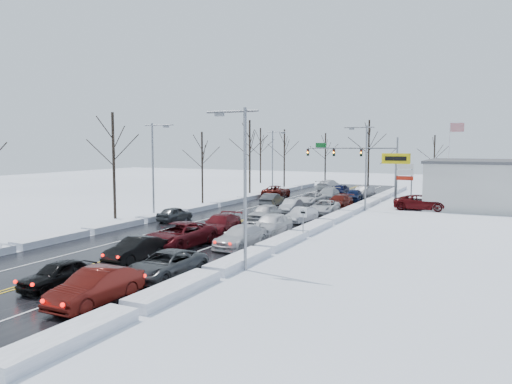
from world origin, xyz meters
The scene contains 46 objects.
ground centered at (0.00, 0.00, 0.00)m, with size 160.00×160.00×0.00m, color white.
road_surface centered at (0.00, 2.00, 0.01)m, with size 14.00×84.00×0.01m, color black.
snow_bank_left centered at (-7.60, 2.00, 0.00)m, with size 1.45×72.00×0.50m, color white.
snow_bank_right centered at (7.60, 2.00, 0.00)m, with size 1.45×72.00×0.50m, color white.
traffic_signal_mast centered at (3.45, 27.99, 5.48)m, with size 13.28×0.39×8.00m.
tires_plus_sign centered at (10.50, 15.99, 4.99)m, with size 3.20×0.34×6.00m.
used_vehicles_sign centered at (10.50, 22.00, 3.32)m, with size 2.20×0.22×4.65m.
speed_limit_sign centered at (8.20, -8.00, 1.63)m, with size 0.55×0.09×2.35m.
flagpole centered at (15.17, 30.00, 5.93)m, with size 1.87×1.20×10.00m.
streetlight_se centered at (8.30, -18.00, 5.31)m, with size 3.20×0.25×9.00m.
streetlight_ne centered at (8.30, 10.00, 5.31)m, with size 3.20×0.25×9.00m.
streetlight_sw centered at (-8.30, -4.00, 5.31)m, with size 3.20×0.25×9.00m.
streetlight_nw centered at (-8.30, 24.00, 5.31)m, with size 3.20×0.25×9.00m.
tree_left_b centered at (-11.50, -6.00, 6.99)m, with size 4.00×4.00×10.00m.
tree_left_c centered at (-10.50, 8.00, 5.94)m, with size 3.40×3.40×8.50m.
tree_left_d centered at (-11.20, 22.00, 7.33)m, with size 4.20×4.20×10.50m.
tree_left_e centered at (-10.80, 34.00, 6.64)m, with size 3.80×3.80×9.50m.
tree_far_a centered at (-18.00, 40.00, 6.99)m, with size 4.00×4.00×10.00m.
tree_far_b centered at (-6.00, 41.00, 6.29)m, with size 3.60×3.60×9.00m.
tree_far_c centered at (2.00, 39.00, 7.68)m, with size 4.40×4.40×11.00m.
tree_far_d centered at (12.00, 40.50, 5.94)m, with size 3.40×3.40×8.50m.
queued_car_0 centered at (1.90, -25.10, 0.00)m, with size 1.61×4.00×1.36m, color black.
queued_car_1 centered at (1.60, -18.95, 0.00)m, with size 1.52×4.37×1.44m, color black.
queued_car_2 centered at (1.62, -14.47, 0.00)m, with size 2.81×6.10×1.69m, color #47090D.
queued_car_3 centered at (1.63, -8.87, 0.00)m, with size 2.16×5.30×1.54m, color #4E0A0F.
queued_car_4 centered at (1.84, -1.01, 0.00)m, with size 1.81×4.49×1.53m, color silver.
queued_car_5 centered at (1.91, 5.37, 0.00)m, with size 1.42×4.06×1.34m, color #989A9F.
queued_car_6 centered at (1.66, 12.06, 0.00)m, with size 2.48×5.38×1.50m, color silver.
queued_car_7 centered at (1.95, 17.69, 0.00)m, with size 2.18×5.37×1.56m, color #9FA2A7.
queued_car_8 centered at (1.69, 23.73, 0.00)m, with size 1.87×4.66×1.59m, color black.
queued_car_9 centered at (5.33, -26.21, 0.00)m, with size 1.65×4.74×1.56m, color #440D09.
queued_car_10 centered at (5.45, -21.18, 0.00)m, with size 2.32×5.02×1.40m, color #383B3C.
queued_car_11 centered at (5.38, -12.60, 0.00)m, with size 2.05×5.05×1.47m, color silver.
queued_car_12 centered at (5.41, -7.62, 0.00)m, with size 2.03×5.05×1.72m, color silver.
queued_car_13 centered at (5.27, -0.55, 0.00)m, with size 1.44×4.13×1.36m, color #96989D.
queued_car_14 centered at (5.41, 5.61, 0.00)m, with size 2.33×5.05×1.40m, color silver.
queued_car_15 centered at (5.33, 11.15, 0.00)m, with size 2.01×4.93×1.43m, color #4F100A.
queued_car_16 centered at (5.20, 17.71, 0.00)m, with size 1.83×4.54×1.55m, color #0B1433.
queued_car_17 centered at (5.28, 22.44, 0.00)m, with size 1.67×4.78×1.58m, color #47494C.
oncoming_car_0 centered at (-1.94, 9.07, 0.00)m, with size 1.57×4.51×1.49m, color #383A3D.
oncoming_car_1 centered at (-5.30, 18.09, 0.00)m, with size 2.68×5.80×1.61m, color #4C0E0A.
oncoming_car_2 centered at (-1.92, 30.54, 0.00)m, with size 2.38×5.85×1.70m, color silver.
oncoming_car_3 centered at (-5.39, -4.97, 0.00)m, with size 1.60×3.98×1.36m, color #393C3E.
parked_car_0 centered at (13.84, 13.13, 0.00)m, with size 2.70×5.85×1.62m, color #45090B.
parked_car_1 centered at (17.00, 17.47, 0.00)m, with size 2.32×5.70×1.66m, color #3D4042.
parked_car_2 centered at (14.87, 21.95, 0.00)m, with size 1.87×4.65×1.58m, color black.
Camera 1 is at (20.94, -42.34, 6.99)m, focal length 35.00 mm.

